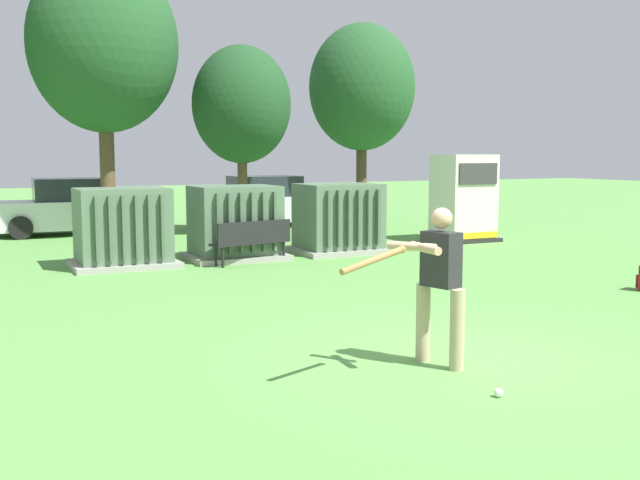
{
  "coord_description": "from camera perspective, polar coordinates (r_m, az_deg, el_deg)",
  "views": [
    {
      "loc": [
        -5.11,
        -6.73,
        2.31
      ],
      "look_at": [
        -0.19,
        3.5,
        1.0
      ],
      "focal_mm": 41.8,
      "sensor_mm": 36.0,
      "label": 1
    }
  ],
  "objects": [
    {
      "name": "ground_plane",
      "position": [
        8.76,
        11.23,
        -8.84
      ],
      "size": [
        96.0,
        96.0,
        0.0
      ],
      "primitive_type": "plane",
      "color": "#5B9947"
    },
    {
      "name": "transformer_west",
      "position": [
        15.83,
        -14.87,
        0.85
      ],
      "size": [
        2.1,
        1.7,
        1.62
      ],
      "color": "#9E9B93",
      "rests_on": "ground"
    },
    {
      "name": "transformer_mid_west",
      "position": [
        16.51,
        -6.52,
        1.26
      ],
      "size": [
        2.1,
        1.7,
        1.62
      ],
      "color": "#9E9B93",
      "rests_on": "ground"
    },
    {
      "name": "transformer_mid_east",
      "position": [
        17.52,
        1.43,
        1.6
      ],
      "size": [
        2.1,
        1.7,
        1.62
      ],
      "color": "#9E9B93",
      "rests_on": "ground"
    },
    {
      "name": "generator_enclosure",
      "position": [
        20.25,
        10.93,
        3.15
      ],
      "size": [
        1.6,
        1.4,
        2.3
      ],
      "color": "#262626",
      "rests_on": "ground"
    },
    {
      "name": "park_bench",
      "position": [
        15.74,
        -5.2,
        0.09
      ],
      "size": [
        1.84,
        0.78,
        0.92
      ],
      "color": "black",
      "rests_on": "ground"
    },
    {
      "name": "batter",
      "position": [
        8.16,
        8.97,
        -2.92
      ],
      "size": [
        1.6,
        0.77,
        1.74
      ],
      "color": "tan",
      "rests_on": "ground"
    },
    {
      "name": "sports_ball",
      "position": [
        7.46,
        13.51,
        -11.29
      ],
      "size": [
        0.09,
        0.09,
        0.09
      ],
      "primitive_type": "sphere",
      "color": "white",
      "rests_on": "ground"
    },
    {
      "name": "tree_center_left",
      "position": [
        21.47,
        -16.25,
        14.14
      ],
      "size": [
        3.98,
        3.98,
        7.61
      ],
      "color": "brown",
      "rests_on": "ground"
    },
    {
      "name": "tree_center_right",
      "position": [
        21.74,
        -6.02,
        10.24
      ],
      "size": [
        2.83,
        2.83,
        5.4
      ],
      "color": "brown",
      "rests_on": "ground"
    },
    {
      "name": "tree_right",
      "position": [
        24.01,
        3.23,
        11.55
      ],
      "size": [
        3.35,
        3.35,
        6.4
      ],
      "color": "#4C3828",
      "rests_on": "ground"
    },
    {
      "name": "parked_car_leftmost",
      "position": [
        22.7,
        -18.69,
        2.31
      ],
      "size": [
        4.25,
        2.02,
        1.62
      ],
      "color": "silver",
      "rests_on": "ground"
    },
    {
      "name": "parked_car_left_of_center",
      "position": [
        23.89,
        -4.52,
        2.84
      ],
      "size": [
        4.27,
        2.07,
        1.62
      ],
      "color": "silver",
      "rests_on": "ground"
    }
  ]
}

